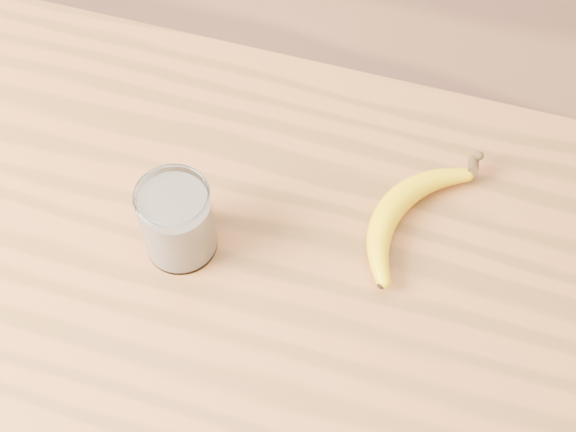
# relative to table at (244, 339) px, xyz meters

# --- Properties ---
(room) EXTENTS (4.04, 4.04, 2.70)m
(room) POSITION_rel_table_xyz_m (0.00, 0.00, 0.58)
(room) COLOR #97673E
(room) RESTS_ON ground
(table) EXTENTS (1.20, 0.80, 0.90)m
(table) POSITION_rel_table_xyz_m (0.00, 0.00, 0.00)
(table) COLOR #A2622C
(table) RESTS_ON ground
(smoothie_glass) EXTENTS (0.09, 0.09, 0.11)m
(smoothie_glass) POSITION_rel_table_xyz_m (-0.09, 0.05, 0.18)
(smoothie_glass) COLOR white
(smoothie_glass) RESTS_ON table
(banana) EXTENTS (0.20, 0.32, 0.04)m
(banana) POSITION_rel_table_xyz_m (0.15, 0.17, 0.15)
(banana) COLOR #EBBD07
(banana) RESTS_ON table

